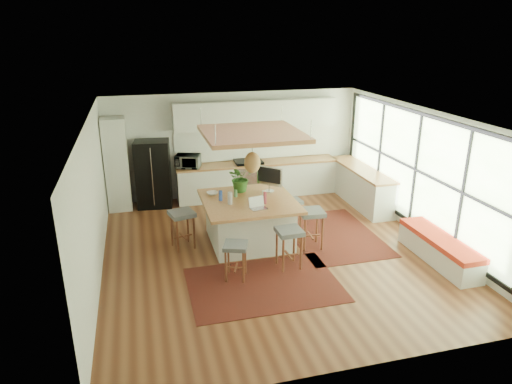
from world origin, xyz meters
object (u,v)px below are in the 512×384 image
object	(u,v)px
stool_left_side	(183,231)
island_plant	(241,181)
stool_near_right	(289,250)
laptop	(259,203)
microwave	(188,160)
monitor	(269,180)
stool_right_back	(292,212)
stool_near_left	(236,260)
island	(249,221)
stool_right_front	(311,231)
fridge	(153,170)

from	to	relation	value
stool_left_side	island_plant	world-z (taller)	island_plant
island_plant	stool_near_right	bearing A→B (deg)	-74.64
laptop	microwave	distance (m)	3.29
laptop	monitor	world-z (taller)	monitor
stool_right_back	island_plant	distance (m)	1.41
stool_near_left	island_plant	size ratio (longest dim) A/B	1.13
island	monitor	distance (m)	0.99
stool_near_left	island_plant	xyz separation A→B (m)	(0.55, 1.96, 0.81)
stool_near_left	stool_left_side	xyz separation A→B (m)	(-0.77, 1.49, 0.00)
stool_right_front	microwave	bearing A→B (deg)	123.02
stool_right_back	microwave	size ratio (longest dim) A/B	1.08
fridge	microwave	world-z (taller)	fridge
fridge	island	size ratio (longest dim) A/B	0.90
microwave	island_plant	bearing A→B (deg)	-48.42
island	island_plant	xyz separation A→B (m)	(-0.04, 0.56, 0.70)
stool_right_front	stool_left_side	bearing A→B (deg)	165.52
island_plant	stool_right_back	bearing A→B (deg)	-2.65
stool_near_left	stool_right_back	xyz separation A→B (m)	(1.70, 1.90, 0.00)
fridge	stool_left_side	bearing A→B (deg)	-73.51
laptop	stool_right_front	bearing A→B (deg)	-12.23
microwave	stool_right_back	bearing A→B (deg)	-27.55
stool_left_side	microwave	world-z (taller)	microwave
stool_near_left	stool_near_right	size ratio (longest dim) A/B	0.89
fridge	stool_right_back	bearing A→B (deg)	-29.07
stool_near_right	stool_right_back	bearing A→B (deg)	69.20
stool_near_left	stool_right_front	bearing A→B (deg)	25.86
stool_near_right	laptop	size ratio (longest dim) A/B	2.30
stool_near_left	island_plant	distance (m)	2.19
stool_near_left	stool_left_side	world-z (taller)	stool_left_side
fridge	laptop	size ratio (longest dim) A/B	4.99
island	stool_right_back	distance (m)	1.23
stool_near_right	microwave	world-z (taller)	microwave
stool_right_front	stool_right_back	world-z (taller)	stool_right_front
stool_near_right	stool_right_front	world-z (taller)	stool_right_front
island	microwave	xyz separation A→B (m)	(-0.91, 2.62, 0.66)
fridge	stool_near_left	xyz separation A→B (m)	(1.19, -4.01, -0.57)
stool_left_side	microwave	xyz separation A→B (m)	(0.44, 2.52, 0.77)
island	laptop	distance (m)	0.79
stool_near_left	monitor	size ratio (longest dim) A/B	1.14
fridge	monitor	bearing A→B (deg)	-36.79
fridge	laptop	distance (m)	3.64
stool_right_back	stool_near_left	bearing A→B (deg)	-131.74
fridge	stool_near_right	world-z (taller)	fridge
microwave	stool_near_left	bearing A→B (deg)	-66.78
monitor	fridge	bearing A→B (deg)	-179.40
stool_near_left	stool_near_right	distance (m)	1.05
microwave	stool_right_front	bearing A→B (deg)	-38.41
stool_near_right	stool_right_front	distance (m)	0.97
fridge	laptop	world-z (taller)	fridge
stool_near_left	microwave	bearing A→B (deg)	94.65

